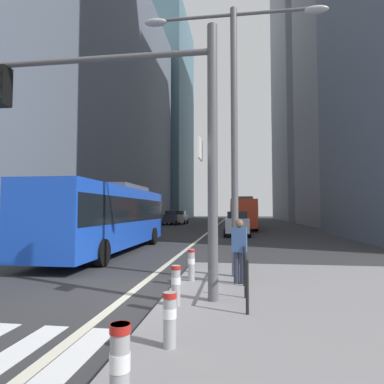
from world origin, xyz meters
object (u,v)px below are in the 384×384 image
(city_bus_red_receding, at_px, (244,212))
(bollard_right, at_px, (176,283))
(city_bus_blue_oncoming, at_px, (110,215))
(sedan_white_oncoming, at_px, (40,232))
(car_oncoming_far, at_px, (171,218))
(bollard_left, at_px, (170,316))
(pedestrian_waiting, at_px, (239,248))
(traffic_signal_gantry, at_px, (135,120))
(car_receding_far, at_px, (246,216))
(bollard_front, at_px, (120,368))
(car_receding_near, at_px, (237,224))
(bollard_back, at_px, (191,263))
(car_oncoming_mid, at_px, (180,217))
(street_lamp_post, at_px, (234,102))

(city_bus_red_receding, xyz_separation_m, bollard_right, (-2.01, -29.51, -1.24))
(city_bus_blue_oncoming, bearing_deg, sedan_white_oncoming, -169.27)
(car_oncoming_far, bearing_deg, bollard_right, -78.47)
(bollard_left, bearing_deg, bollard_right, 98.10)
(city_bus_red_receding, height_order, pedestrian_waiting, city_bus_red_receding)
(traffic_signal_gantry, height_order, bollard_left, traffic_signal_gantry)
(city_bus_blue_oncoming, distance_m, bollard_right, 10.10)
(car_receding_far, distance_m, bollard_front, 54.79)
(city_bus_red_receding, relative_size, bollard_left, 15.36)
(car_receding_near, bearing_deg, traffic_signal_gantry, -96.83)
(traffic_signal_gantry, distance_m, bollard_back, 4.05)
(car_oncoming_far, bearing_deg, bollard_front, -79.23)
(sedan_white_oncoming, relative_size, car_receding_far, 1.00)
(city_bus_blue_oncoming, height_order, car_oncoming_mid, city_bus_blue_oncoming)
(city_bus_red_receding, distance_m, bollard_back, 27.30)
(city_bus_red_receding, distance_m, car_oncoming_far, 13.30)
(car_receding_far, distance_m, bollard_right, 51.19)
(city_bus_red_receding, height_order, bollard_front, city_bus_red_receding)
(car_receding_near, bearing_deg, sedan_white_oncoming, -129.53)
(car_receding_near, height_order, car_oncoming_far, same)
(car_receding_near, distance_m, street_lamp_post, 17.05)
(city_bus_red_receding, xyz_separation_m, street_lamp_post, (-0.84, -26.43, 3.45))
(traffic_signal_gantry, height_order, bollard_back, traffic_signal_gantry)
(car_oncoming_mid, xyz_separation_m, car_oncoming_far, (-0.85, -1.90, -0.00))
(sedan_white_oncoming, bearing_deg, city_bus_blue_oncoming, 10.73)
(bollard_front, bearing_deg, city_bus_blue_oncoming, 112.28)
(city_bus_red_receding, bearing_deg, car_receding_near, -94.32)
(car_oncoming_mid, bearing_deg, street_lamp_post, -77.65)
(car_receding_near, relative_size, car_oncoming_far, 0.96)
(city_bus_blue_oncoming, distance_m, street_lamp_post, 8.99)
(sedan_white_oncoming, xyz_separation_m, pedestrian_waiting, (9.49, -5.97, 0.09))
(city_bus_blue_oncoming, distance_m, sedan_white_oncoming, 3.47)
(bollard_left, distance_m, bollard_back, 4.28)
(city_bus_blue_oncoming, bearing_deg, city_bus_red_receding, 71.60)
(city_bus_blue_oncoming, bearing_deg, car_oncoming_mid, 93.77)
(car_oncoming_mid, distance_m, traffic_signal_gantry, 40.42)
(city_bus_blue_oncoming, bearing_deg, bollard_right, -60.73)
(city_bus_blue_oncoming, height_order, car_oncoming_far, city_bus_blue_oncoming)
(city_bus_red_receding, distance_m, car_receding_far, 21.64)
(car_oncoming_mid, relative_size, traffic_signal_gantry, 0.72)
(bollard_back, distance_m, pedestrian_waiting, 1.38)
(city_bus_blue_oncoming, bearing_deg, bollard_left, -64.17)
(city_bus_red_receding, relative_size, car_oncoming_far, 2.77)
(bollard_left, bearing_deg, traffic_signal_gantry, 118.59)
(bollard_left, height_order, pedestrian_waiting, pedestrian_waiting)
(bollard_front, height_order, bollard_left, bollard_front)
(car_oncoming_far, bearing_deg, bollard_left, -78.64)
(car_receding_far, distance_m, pedestrian_waiting, 48.99)
(city_bus_red_receding, bearing_deg, bollard_front, -93.19)
(pedestrian_waiting, bearing_deg, city_bus_blue_oncoming, 133.17)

